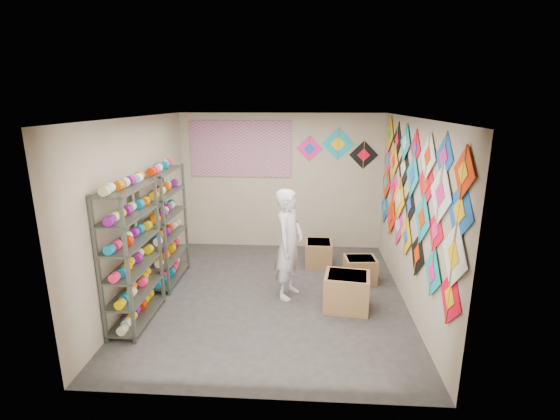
# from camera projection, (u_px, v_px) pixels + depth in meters

# --- Properties ---
(ground) EXTENTS (4.50, 4.50, 0.00)m
(ground) POSITION_uv_depth(u_px,v_px,m) (272.00, 296.00, 6.28)
(ground) COLOR #302D2A
(room_walls) EXTENTS (4.50, 4.50, 4.50)m
(room_walls) POSITION_uv_depth(u_px,v_px,m) (272.00, 192.00, 5.85)
(room_walls) COLOR tan
(room_walls) RESTS_ON ground
(shelf_rack_front) EXTENTS (0.40, 1.10, 1.90)m
(shelf_rack_front) POSITION_uv_depth(u_px,v_px,m) (132.00, 256.00, 5.32)
(shelf_rack_front) COLOR #4C5147
(shelf_rack_front) RESTS_ON ground
(shelf_rack_back) EXTENTS (0.40, 1.10, 1.90)m
(shelf_rack_back) POSITION_uv_depth(u_px,v_px,m) (165.00, 226.00, 6.57)
(shelf_rack_back) COLOR #4C5147
(shelf_rack_back) RESTS_ON ground
(string_spools) EXTENTS (0.12, 2.36, 0.12)m
(string_spools) POSITION_uv_depth(u_px,v_px,m) (150.00, 234.00, 5.92)
(string_spools) COLOR #FF2560
(string_spools) RESTS_ON ground
(kite_wall_display) EXTENTS (0.06, 4.32, 2.02)m
(kite_wall_display) POSITION_uv_depth(u_px,v_px,m) (411.00, 194.00, 5.75)
(kite_wall_display) COLOR red
(kite_wall_display) RESTS_ON room_walls
(back_wall_kites) EXTENTS (1.58, 0.02, 0.81)m
(back_wall_kites) POSITION_uv_depth(u_px,v_px,m) (339.00, 149.00, 7.84)
(back_wall_kites) COLOR #FA1B84
(back_wall_kites) RESTS_ON room_walls
(poster) EXTENTS (2.00, 0.01, 1.10)m
(poster) POSITION_uv_depth(u_px,v_px,m) (241.00, 149.00, 7.95)
(poster) COLOR #6354B6
(poster) RESTS_ON room_walls
(shopkeeper) EXTENTS (0.87, 0.80, 1.69)m
(shopkeeper) POSITION_uv_depth(u_px,v_px,m) (289.00, 244.00, 6.08)
(shopkeeper) COLOR silver
(shopkeeper) RESTS_ON ground
(carton_a) EXTENTS (0.70, 0.61, 0.53)m
(carton_a) POSITION_uv_depth(u_px,v_px,m) (347.00, 292.00, 5.84)
(carton_a) COLOR #9F6E45
(carton_a) RESTS_ON ground
(carton_b) EXTENTS (0.54, 0.46, 0.42)m
(carton_b) POSITION_uv_depth(u_px,v_px,m) (360.00, 270.00, 6.73)
(carton_b) COLOR #9F6E45
(carton_b) RESTS_ON ground
(carton_c) EXTENTS (0.48, 0.53, 0.46)m
(carton_c) POSITION_uv_depth(u_px,v_px,m) (318.00, 253.00, 7.39)
(carton_c) COLOR #9F6E45
(carton_c) RESTS_ON ground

